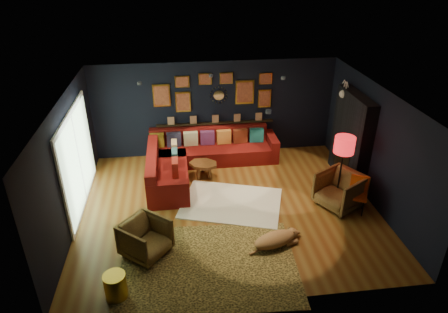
{
  "coord_description": "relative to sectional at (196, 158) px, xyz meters",
  "views": [
    {
      "loc": [
        -1.04,
        -7.36,
        5.16
      ],
      "look_at": [
        -0.06,
        0.3,
        1.12
      ],
      "focal_mm": 32.0,
      "sensor_mm": 36.0,
      "label": 1
    }
  ],
  "objects": [
    {
      "name": "dog",
      "position": [
        1.32,
        -3.25,
        -0.11
      ],
      "size": [
        1.35,
        0.97,
        0.39
      ],
      "primitive_type": null,
      "rotation": [
        0.0,
        0.0,
        0.33
      ],
      "color": "tan",
      "rests_on": "leopard_rug"
    },
    {
      "name": "fireplace",
      "position": [
        3.71,
        -0.91,
        0.7
      ],
      "size": [
        0.31,
        1.6,
        2.2
      ],
      "color": "black",
      "rests_on": "ground"
    },
    {
      "name": "floor_lamp",
      "position": [
        3.11,
        -1.86,
        1.02
      ],
      "size": [
        0.44,
        0.44,
        1.6
      ],
      "color": "black",
      "rests_on": "ground"
    },
    {
      "name": "armchair_right",
      "position": [
        3.06,
        -2.06,
        0.12
      ],
      "size": [
        1.13,
        1.15,
        0.89
      ],
      "primitive_type": "imported",
      "rotation": [
        0.0,
        0.0,
        -1.04
      ],
      "color": "#BD8E45",
      "rests_on": "ground"
    },
    {
      "name": "leopard_rug",
      "position": [
        -0.0,
        -3.61,
        -0.31
      ],
      "size": [
        3.36,
        2.5,
        0.02
      ],
      "primitive_type": "cube",
      "rotation": [
        0.0,
        0.0,
        -0.06
      ],
      "color": "tan",
      "rests_on": "ground"
    },
    {
      "name": "sliding_door",
      "position": [
        -2.6,
        -1.21,
        0.78
      ],
      "size": [
        0.06,
        2.8,
        2.2
      ],
      "color": "white",
      "rests_on": "ground"
    },
    {
      "name": "floor",
      "position": [
        0.61,
        -1.81,
        -0.32
      ],
      "size": [
        6.5,
        6.5,
        0.0
      ],
      "primitive_type": "plane",
      "color": "brown",
      "rests_on": "ground"
    },
    {
      "name": "sunburst_mirror",
      "position": [
        0.71,
        0.91,
        1.38
      ],
      "size": [
        0.47,
        0.16,
        0.47
      ],
      "color": "silver",
      "rests_on": "room_walls"
    },
    {
      "name": "pouf",
      "position": [
        -0.69,
        -0.92,
        -0.12
      ],
      "size": [
        0.54,
        0.54,
        0.36
      ],
      "primitive_type": "cylinder",
      "color": "#A3241B",
      "rests_on": "shag_rug"
    },
    {
      "name": "gold_stool",
      "position": [
        -1.59,
        -4.16,
        -0.09
      ],
      "size": [
        0.37,
        0.37,
        0.46
      ],
      "primitive_type": "cylinder",
      "color": "gold",
      "rests_on": "ground"
    },
    {
      "name": "shag_rug",
      "position": [
        0.7,
        -1.7,
        -0.31
      ],
      "size": [
        2.57,
        2.19,
        0.03
      ],
      "primitive_type": "cube",
      "rotation": [
        0.0,
        0.0,
        -0.31
      ],
      "color": "white",
      "rests_on": "ground"
    },
    {
      "name": "room_walls",
      "position": [
        0.61,
        -1.81,
        1.27
      ],
      "size": [
        6.5,
        6.5,
        6.5
      ],
      "color": "black",
      "rests_on": "ground"
    },
    {
      "name": "ceiling_spots",
      "position": [
        0.61,
        -1.01,
        2.24
      ],
      "size": [
        3.3,
        2.5,
        0.06
      ],
      "color": "black",
      "rests_on": "room_walls"
    },
    {
      "name": "deer_head",
      "position": [
        3.75,
        -0.41,
        1.73
      ],
      "size": [
        0.5,
        0.28,
        0.45
      ],
      "color": "white",
      "rests_on": "fireplace"
    },
    {
      "name": "coffee_table",
      "position": [
        0.17,
        -0.41,
        0.0
      ],
      "size": [
        0.89,
        0.78,
        0.37
      ],
      "rotation": [
        0.0,
        0.0,
        -0.37
      ],
      "color": "brown",
      "rests_on": "shag_rug"
    },
    {
      "name": "gallery_wall",
      "position": [
        0.6,
        0.91,
        1.48
      ],
      "size": [
        3.15,
        0.04,
        1.02
      ],
      "color": "gold",
      "rests_on": "room_walls"
    },
    {
      "name": "armchair_left",
      "position": [
        -1.13,
        -3.14,
        0.07
      ],
      "size": [
        1.05,
        1.05,
        0.79
      ],
      "primitive_type": "imported",
      "rotation": [
        0.0,
        0.0,
        0.87
      ],
      "color": "#BD8E45",
      "rests_on": "ground"
    },
    {
      "name": "orange_chair",
      "position": [
        3.39,
        -2.27,
        0.15
      ],
      "size": [
        0.51,
        0.51,
        0.81
      ],
      "rotation": [
        0.0,
        0.0,
        -0.45
      ],
      "color": "black",
      "rests_on": "ground"
    },
    {
      "name": "ledge",
      "position": [
        0.61,
        0.87,
        0.6
      ],
      "size": [
        3.2,
        0.12,
        0.04
      ],
      "primitive_type": "cube",
      "color": "black",
      "rests_on": "room_walls"
    },
    {
      "name": "sectional",
      "position": [
        0.0,
        0.0,
        0.0
      ],
      "size": [
        3.41,
        2.69,
        0.86
      ],
      "color": "maroon",
      "rests_on": "ground"
    }
  ]
}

